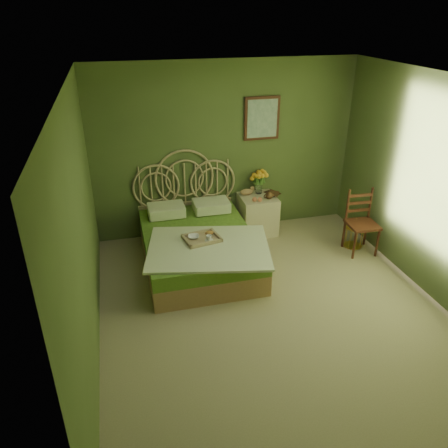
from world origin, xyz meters
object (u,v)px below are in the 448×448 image
object	(u,v)px
bed	(198,244)
chair	(360,218)
nightstand	(258,210)
birdcage	(354,234)

from	to	relation	value
bed	chair	bearing A→B (deg)	-5.07
nightstand	chair	world-z (taller)	nightstand
chair	birdcage	distance (m)	0.32
nightstand	chair	xyz separation A→B (m)	(1.25, -0.91, 0.15)
birdcage	bed	bearing A→B (deg)	177.19
chair	birdcage	xyz separation A→B (m)	(0.00, 0.09, -0.31)
bed	chair	world-z (taller)	bed
bed	birdcage	xyz separation A→B (m)	(2.35, -0.12, -0.09)
bed	nightstand	size ratio (longest dim) A/B	2.11
nightstand	birdcage	world-z (taller)	nightstand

